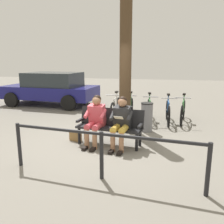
{
  "coord_description": "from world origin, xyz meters",
  "views": [
    {
      "loc": [
        -1.56,
        5.25,
        2.02
      ],
      "look_at": [
        -0.28,
        -0.31,
        0.75
      ],
      "focal_mm": 37.72,
      "sensor_mm": 36.0,
      "label": 1
    }
  ],
  "objects_px": {
    "litter_bin": "(147,117)",
    "bicycle_silver": "(168,112)",
    "bicycle_black": "(130,109)",
    "handbag": "(75,136)",
    "tree_trunk": "(125,61)",
    "person_reading": "(121,120)",
    "parked_car": "(51,88)",
    "bicycle_red": "(183,112)",
    "bench": "(110,124)",
    "bicycle_blue": "(116,108)",
    "bicycle_orange": "(149,110)",
    "person_companion": "(95,118)"
  },
  "relations": [
    {
      "from": "litter_bin",
      "to": "handbag",
      "type": "bearing_deg",
      "value": 35.85
    },
    {
      "from": "litter_bin",
      "to": "parked_car",
      "type": "height_order",
      "value": "parked_car"
    },
    {
      "from": "litter_bin",
      "to": "bicycle_red",
      "type": "height_order",
      "value": "bicycle_red"
    },
    {
      "from": "person_reading",
      "to": "bicycle_black",
      "type": "xyz_separation_m",
      "value": [
        0.21,
        -2.79,
        -0.31
      ]
    },
    {
      "from": "person_reading",
      "to": "handbag",
      "type": "height_order",
      "value": "person_reading"
    },
    {
      "from": "bench",
      "to": "litter_bin",
      "type": "bearing_deg",
      "value": -115.64
    },
    {
      "from": "person_companion",
      "to": "bicycle_orange",
      "type": "bearing_deg",
      "value": -106.55
    },
    {
      "from": "bicycle_red",
      "to": "parked_car",
      "type": "bearing_deg",
      "value": -101.1
    },
    {
      "from": "tree_trunk",
      "to": "parked_car",
      "type": "relative_size",
      "value": 0.92
    },
    {
      "from": "parked_car",
      "to": "person_companion",
      "type": "bearing_deg",
      "value": 130.51
    },
    {
      "from": "person_companion",
      "to": "bicycle_silver",
      "type": "bearing_deg",
      "value": -118.46
    },
    {
      "from": "handbag",
      "to": "person_companion",
      "type": "bearing_deg",
      "value": 165.82
    },
    {
      "from": "bench",
      "to": "parked_car",
      "type": "relative_size",
      "value": 0.38
    },
    {
      "from": "bicycle_red",
      "to": "tree_trunk",
      "type": "bearing_deg",
      "value": -52.78
    },
    {
      "from": "handbag",
      "to": "bicycle_blue",
      "type": "height_order",
      "value": "bicycle_blue"
    },
    {
      "from": "tree_trunk",
      "to": "bicycle_black",
      "type": "distance_m",
      "value": 1.95
    },
    {
      "from": "handbag",
      "to": "bicycle_black",
      "type": "distance_m",
      "value": 2.77
    },
    {
      "from": "tree_trunk",
      "to": "bicycle_blue",
      "type": "distance_m",
      "value": 2.01
    },
    {
      "from": "parked_car",
      "to": "litter_bin",
      "type": "bearing_deg",
      "value": 148.6
    },
    {
      "from": "bicycle_red",
      "to": "bicycle_silver",
      "type": "height_order",
      "value": "same"
    },
    {
      "from": "handbag",
      "to": "person_reading",
      "type": "bearing_deg",
      "value": 169.86
    },
    {
      "from": "litter_bin",
      "to": "bicycle_blue",
      "type": "height_order",
      "value": "bicycle_blue"
    },
    {
      "from": "bench",
      "to": "bicycle_black",
      "type": "height_order",
      "value": "bicycle_black"
    },
    {
      "from": "tree_trunk",
      "to": "litter_bin",
      "type": "height_order",
      "value": "tree_trunk"
    },
    {
      "from": "person_reading",
      "to": "parked_car",
      "type": "distance_m",
      "value": 6.13
    },
    {
      "from": "bench",
      "to": "bicycle_silver",
      "type": "xyz_separation_m",
      "value": [
        -1.37,
        -2.33,
        -0.15
      ]
    },
    {
      "from": "person_reading",
      "to": "person_companion",
      "type": "bearing_deg",
      "value": -0.05
    },
    {
      "from": "handbag",
      "to": "bicycle_orange",
      "type": "bearing_deg",
      "value": -124.4
    },
    {
      "from": "litter_bin",
      "to": "bicycle_silver",
      "type": "height_order",
      "value": "bicycle_silver"
    },
    {
      "from": "person_reading",
      "to": "handbag",
      "type": "distance_m",
      "value": 1.36
    },
    {
      "from": "bench",
      "to": "bicycle_blue",
      "type": "relative_size",
      "value": 0.98
    },
    {
      "from": "person_reading",
      "to": "bicycle_blue",
      "type": "distance_m",
      "value": 2.89
    },
    {
      "from": "tree_trunk",
      "to": "bicycle_silver",
      "type": "xyz_separation_m",
      "value": [
        -1.27,
        -0.83,
        -1.62
      ]
    },
    {
      "from": "tree_trunk",
      "to": "bicycle_orange",
      "type": "relative_size",
      "value": 2.36
    },
    {
      "from": "bicycle_black",
      "to": "bicycle_blue",
      "type": "bearing_deg",
      "value": -91.18
    },
    {
      "from": "bicycle_orange",
      "to": "bicycle_black",
      "type": "xyz_separation_m",
      "value": [
        0.67,
        -0.11,
        0.0
      ]
    },
    {
      "from": "handbag",
      "to": "tree_trunk",
      "type": "xyz_separation_m",
      "value": [
        -1.02,
        -1.48,
        1.86
      ]
    },
    {
      "from": "bicycle_black",
      "to": "bicycle_blue",
      "type": "height_order",
      "value": "same"
    },
    {
      "from": "person_companion",
      "to": "handbag",
      "type": "relative_size",
      "value": 4.0
    },
    {
      "from": "litter_bin",
      "to": "bicycle_red",
      "type": "relative_size",
      "value": 0.5
    },
    {
      "from": "litter_bin",
      "to": "person_reading",
      "type": "bearing_deg",
      "value": 71.85
    },
    {
      "from": "handbag",
      "to": "tree_trunk",
      "type": "bearing_deg",
      "value": -124.52
    },
    {
      "from": "bench",
      "to": "litter_bin",
      "type": "distance_m",
      "value": 1.47
    },
    {
      "from": "bicycle_silver",
      "to": "bicycle_orange",
      "type": "xyz_separation_m",
      "value": [
        0.61,
        -0.15,
        0.0
      ]
    },
    {
      "from": "bicycle_red",
      "to": "bicycle_silver",
      "type": "bearing_deg",
      "value": -61.83
    },
    {
      "from": "person_companion",
      "to": "bicycle_silver",
      "type": "height_order",
      "value": "person_companion"
    },
    {
      "from": "litter_bin",
      "to": "parked_car",
      "type": "bearing_deg",
      "value": -34.37
    },
    {
      "from": "person_reading",
      "to": "litter_bin",
      "type": "distance_m",
      "value": 1.54
    },
    {
      "from": "bicycle_blue",
      "to": "bicycle_orange",
      "type": "bearing_deg",
      "value": 84.55
    },
    {
      "from": "bicycle_black",
      "to": "handbag",
      "type": "bearing_deg",
      "value": -24.25
    }
  ]
}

